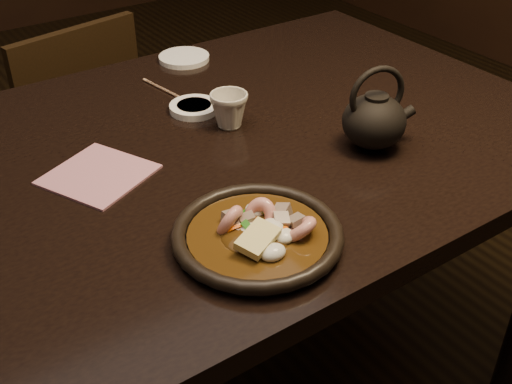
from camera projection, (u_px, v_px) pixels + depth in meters
table at (159, 197)px, 1.17m from camera, size 1.60×0.90×0.75m
chair at (71, 143)px, 1.83m from camera, size 0.44×0.44×0.79m
plate at (257, 236)px, 0.93m from camera, size 0.25×0.25×0.03m
stirfry at (260, 232)px, 0.93m from camera, size 0.14×0.13×0.06m
soy_dish at (194, 108)px, 1.29m from camera, size 0.10×0.10×0.01m
saucer_right at (184, 58)px, 1.51m from camera, size 0.12×0.12×0.01m
tea_cup at (229, 109)px, 1.22m from camera, size 0.09×0.09×0.07m
chopsticks at (175, 95)px, 1.35m from camera, size 0.04×0.22×0.01m
napkin at (99, 175)px, 1.09m from camera, size 0.21×0.21×0.00m
teapot at (375, 119)px, 1.14m from camera, size 0.14×0.11×0.15m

